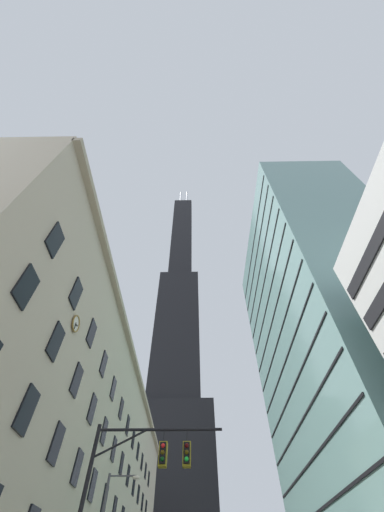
# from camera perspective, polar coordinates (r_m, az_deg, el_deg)

# --- Properties ---
(station_building) EXTENTS (13.71, 70.74, 24.71)m
(station_building) POSITION_cam_1_polar(r_m,az_deg,el_deg) (46.33, -22.95, -34.07)
(station_building) COLOR #BCAF93
(station_building) RESTS_ON ground
(dark_skyscraper) EXTENTS (27.82, 27.82, 220.12)m
(dark_skyscraper) POSITION_cam_1_polar(r_m,az_deg,el_deg) (128.34, -3.13, -20.72)
(dark_skyscraper) COLOR black
(dark_skyscraper) RESTS_ON ground
(glass_office_midrise) EXTENTS (15.96, 34.27, 57.30)m
(glass_office_midrise) POSITION_cam_1_polar(r_m,az_deg,el_deg) (52.00, 25.17, -14.21)
(glass_office_midrise) COLOR gray
(glass_office_midrise) RESTS_ON ground
(traffic_signal_mast) EXTENTS (6.52, 0.63, 7.42)m
(traffic_signal_mast) POSITION_cam_1_polar(r_m,az_deg,el_deg) (16.98, -10.00, -36.95)
(traffic_signal_mast) COLOR black
(traffic_signal_mast) RESTS_ON sidewalk_left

